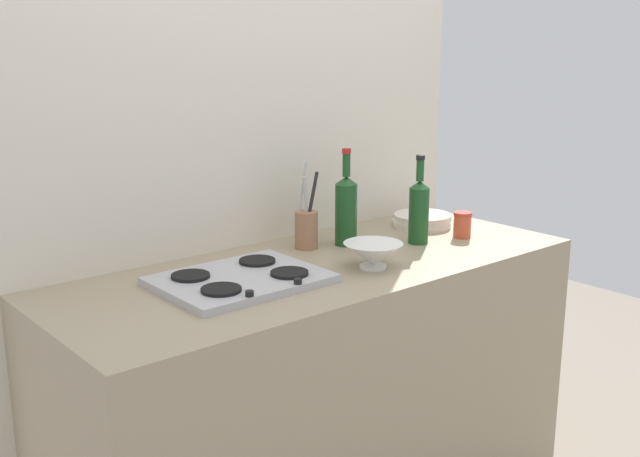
{
  "coord_description": "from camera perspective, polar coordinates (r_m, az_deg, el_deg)",
  "views": [
    {
      "loc": [
        -1.53,
        -1.82,
        1.62
      ],
      "look_at": [
        0.0,
        0.0,
        1.02
      ],
      "focal_mm": 43.02,
      "sensor_mm": 36.0,
      "label": 1
    }
  ],
  "objects": [
    {
      "name": "counter_block",
      "position": [
        2.65,
        -0.0,
        -12.04
      ],
      "size": [
        1.8,
        0.7,
        0.9
      ],
      "primitive_type": "cube",
      "color": "tan",
      "rests_on": "ground"
    },
    {
      "name": "backsplash_panel",
      "position": [
        2.71,
        -5.19,
        5.47
      ],
      "size": [
        1.9,
        0.06,
        2.43
      ],
      "primitive_type": "cube",
      "color": "beige",
      "rests_on": "ground"
    },
    {
      "name": "stovetop_hob",
      "position": [
        2.3,
        -5.94,
        -3.77
      ],
      "size": [
        0.48,
        0.37,
        0.04
      ],
      "color": "#B2B2B7",
      "rests_on": "counter_block"
    },
    {
      "name": "plate_stack",
      "position": [
        3.01,
        7.6,
        0.62
      ],
      "size": [
        0.23,
        0.23,
        0.05
      ],
      "color": "silver",
      "rests_on": "counter_block"
    },
    {
      "name": "wine_bottle_leftmost",
      "position": [
        2.69,
        1.95,
        1.5
      ],
      "size": [
        0.08,
        0.08,
        0.34
      ],
      "color": "#19471E",
      "rests_on": "counter_block"
    },
    {
      "name": "wine_bottle_mid_left",
      "position": [
        2.74,
        7.37,
        1.39
      ],
      "size": [
        0.07,
        0.07,
        0.32
      ],
      "color": "#19471E",
      "rests_on": "counter_block"
    },
    {
      "name": "mixing_bowl",
      "position": [
        2.44,
        3.97,
        -1.93
      ],
      "size": [
        0.19,
        0.19,
        0.08
      ],
      "color": "white",
      "rests_on": "counter_block"
    },
    {
      "name": "utensil_crock",
      "position": [
        2.66,
        -1.02,
        0.08
      ],
      "size": [
        0.08,
        0.08,
        0.31
      ],
      "color": "#996B4C",
      "rests_on": "counter_block"
    },
    {
      "name": "condiment_jar_front",
      "position": [
        2.85,
        10.54,
        0.28
      ],
      "size": [
        0.07,
        0.07,
        0.1
      ],
      "color": "#C64C2D",
      "rests_on": "counter_block"
    }
  ]
}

